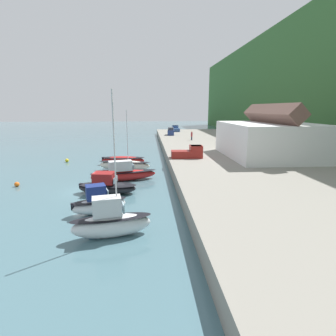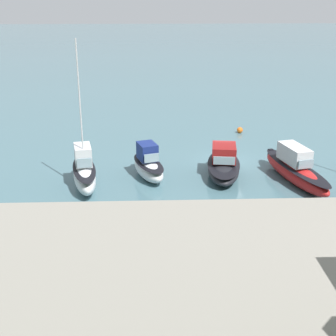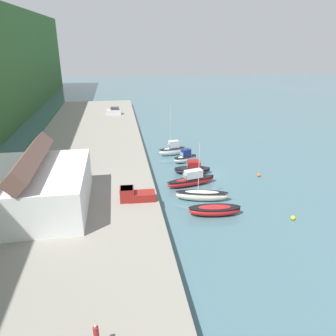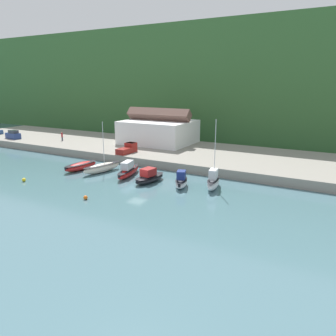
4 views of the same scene
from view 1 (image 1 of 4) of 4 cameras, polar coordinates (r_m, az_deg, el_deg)
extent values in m
plane|color=#476B75|center=(30.41, -17.70, -4.95)|extent=(320.00, 320.00, 0.00)
cube|color=gray|center=(32.61, 21.88, -2.66)|extent=(133.94, 22.59, 1.56)
cube|color=white|center=(43.89, 21.09, 5.70)|extent=(15.44, 12.76, 5.21)
cube|color=brown|center=(43.63, 21.52, 11.00)|extent=(15.75, 2.93, 2.93)
ellipsoid|color=red|center=(43.21, -9.76, 1.62)|extent=(2.72, 7.08, 1.39)
ellipsoid|color=black|center=(43.12, -9.78, 2.25)|extent=(2.82, 7.22, 0.12)
cube|color=black|center=(43.91, -13.98, 1.97)|extent=(0.39, 0.31, 0.56)
ellipsoid|color=white|center=(38.88, -9.46, 0.53)|extent=(3.21, 7.73, 1.59)
ellipsoid|color=black|center=(38.77, -9.49, 1.33)|extent=(3.31, 7.89, 0.12)
cylinder|color=silver|center=(38.03, -8.88, 7.00)|extent=(0.10, 0.10, 7.21)
ellipsoid|color=red|center=(33.65, -9.54, -1.61)|extent=(3.55, 8.33, 1.35)
ellipsoid|color=black|center=(33.54, -9.57, -0.83)|extent=(3.66, 8.51, 0.12)
cube|color=silver|center=(33.31, -10.32, 0.49)|extent=(1.90, 3.07, 1.24)
cube|color=#8CA5B2|center=(33.57, -7.64, 0.36)|extent=(1.14, 0.36, 0.62)
cube|color=black|center=(33.29, -16.17, -1.63)|extent=(0.42, 0.36, 0.56)
ellipsoid|color=black|center=(29.07, -13.04, -4.32)|extent=(3.08, 6.41, 1.12)
ellipsoid|color=black|center=(28.96, -13.08, -3.57)|extent=(3.19, 6.54, 0.12)
cube|color=maroon|center=(28.85, -13.74, -2.11)|extent=(1.99, 2.36, 1.18)
cube|color=#8CA5B2|center=(28.56, -11.37, -2.51)|extent=(1.55, 0.30, 0.59)
cube|color=black|center=(29.96, -18.45, -3.70)|extent=(0.39, 0.32, 0.56)
ellipsoid|color=silver|center=(23.83, -14.71, -7.98)|extent=(2.98, 4.89, 1.35)
ellipsoid|color=black|center=(23.67, -14.77, -6.91)|extent=(3.07, 5.00, 0.12)
cube|color=navy|center=(23.39, -15.45, -5.07)|extent=(1.65, 1.91, 1.24)
cube|color=#8CA5B2|center=(23.57, -13.11, -5.28)|extent=(1.06, 0.44, 0.62)
cube|color=black|center=(23.59, -20.07, -7.88)|extent=(0.43, 0.38, 0.56)
ellipsoid|color=white|center=(19.46, -12.12, -12.18)|extent=(2.54, 5.74, 1.68)
ellipsoid|color=black|center=(19.22, -12.20, -10.59)|extent=(2.62, 5.86, 0.12)
cube|color=silver|center=(18.87, -13.18, -8.10)|extent=(1.47, 2.13, 1.32)
cube|color=#8CA5B2|center=(19.00, -9.74, -8.43)|extent=(0.99, 0.29, 0.66)
cylinder|color=silver|center=(17.95, -11.55, 2.84)|extent=(0.10, 0.10, 8.52)
cube|color=navy|center=(75.32, 0.62, 7.74)|extent=(4.35, 2.18, 1.40)
cube|color=#333842|center=(74.92, 0.62, 8.54)|extent=(2.44, 1.73, 0.76)
cube|color=#2D4C84|center=(86.36, 1.77, 8.29)|extent=(3.62, 2.21, 1.10)
cube|color=#2D4C84|center=(88.32, 1.56, 8.66)|extent=(2.00, 2.01, 1.90)
cube|color=#2D333D|center=(88.27, 1.56, 9.11)|extent=(1.73, 1.89, 0.50)
cube|color=maroon|center=(40.21, 3.22, 3.00)|extent=(2.12, 3.58, 1.10)
cube|color=maroon|center=(40.38, 6.09, 3.57)|extent=(1.96, 1.95, 1.90)
cube|color=#2D333D|center=(40.28, 6.12, 4.55)|extent=(1.85, 1.68, 0.50)
cylinder|color=#232838|center=(62.94, 5.16, 6.43)|extent=(0.32, 0.32, 0.85)
cylinder|color=maroon|center=(62.85, 5.18, 7.29)|extent=(0.40, 0.40, 1.05)
sphere|color=tan|center=(62.79, 5.19, 7.88)|extent=(0.24, 0.24, 0.24)
sphere|color=orange|center=(35.50, -30.04, -3.09)|extent=(0.57, 0.57, 0.57)
sphere|color=yellow|center=(47.95, -21.13, 1.56)|extent=(0.60, 0.60, 0.60)
camera|label=2|loc=(35.57, 48.95, 15.16)|focal=50.00mm
camera|label=3|loc=(80.71, 1.54, 22.18)|focal=35.00mm
camera|label=4|loc=(46.92, -94.61, 6.74)|focal=35.00mm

